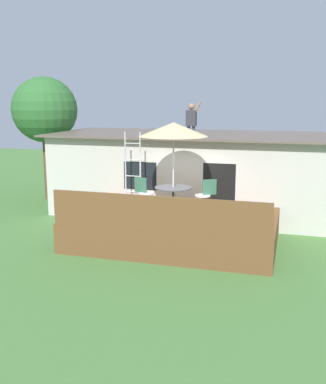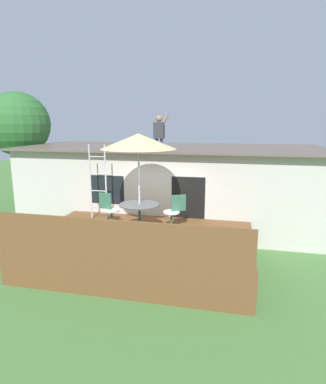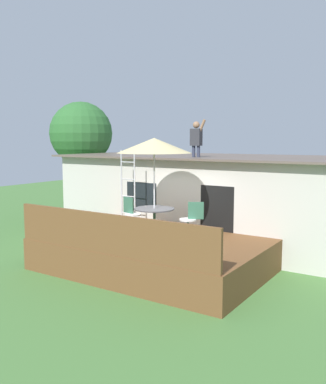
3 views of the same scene
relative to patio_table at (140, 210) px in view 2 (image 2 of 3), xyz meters
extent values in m
plane|color=#477538|center=(0.11, -0.10, -1.39)|extent=(40.00, 40.00, 0.00)
cube|color=beige|center=(0.11, 3.50, -0.03)|extent=(10.00, 4.00, 2.72)
cube|color=#66564C|center=(0.11, 3.50, 1.36)|extent=(10.50, 4.50, 0.06)
cube|color=black|center=(-1.50, 1.51, 0.16)|extent=(1.10, 0.03, 0.90)
cube|color=black|center=(1.05, 1.51, -0.34)|extent=(1.00, 0.03, 2.00)
cube|color=brown|center=(0.11, -0.10, -0.99)|extent=(5.55, 3.81, 0.80)
cube|color=brown|center=(0.11, -1.95, -0.14)|extent=(5.45, 0.08, 0.90)
cylinder|color=#33664C|center=(0.00, 0.00, -0.57)|extent=(0.48, 0.48, 0.03)
cylinder|color=#33664C|center=(0.00, 0.00, -0.22)|extent=(0.07, 0.07, 0.71)
cylinder|color=#4C4C51|center=(0.00, 0.00, 0.14)|extent=(1.04, 1.04, 0.03)
cylinder|color=silver|center=(0.00, 0.00, 0.61)|extent=(0.04, 0.04, 2.40)
cone|color=beige|center=(0.00, 0.00, 1.76)|extent=(1.90, 1.90, 0.38)
cylinder|color=silver|center=(-1.74, 0.84, 0.51)|extent=(0.04, 0.04, 2.20)
cylinder|color=silver|center=(-1.26, 0.84, 0.51)|extent=(0.04, 0.04, 2.20)
cylinder|color=silver|center=(-1.50, 0.84, -0.24)|extent=(0.48, 0.03, 0.03)
cylinder|color=silver|center=(-1.50, 0.84, 0.26)|extent=(0.48, 0.03, 0.03)
cylinder|color=silver|center=(-1.50, 0.84, 0.76)|extent=(0.48, 0.03, 0.03)
cylinder|color=silver|center=(-1.50, 0.84, 1.26)|extent=(0.48, 0.03, 0.03)
cylinder|color=#33384C|center=(-0.09, 2.21, 1.56)|extent=(0.10, 0.10, 0.34)
cylinder|color=#33384C|center=(0.07, 2.21, 1.56)|extent=(0.10, 0.10, 0.34)
cube|color=#333338|center=(-0.01, 2.21, 1.98)|extent=(0.32, 0.20, 0.50)
sphere|color=#997051|center=(-0.01, 2.21, 2.34)|extent=(0.20, 0.20, 0.20)
cylinder|color=#997051|center=(0.17, 2.21, 2.28)|extent=(0.26, 0.08, 0.44)
cylinder|color=#33664C|center=(-0.88, 0.24, -0.58)|extent=(0.40, 0.40, 0.02)
cylinder|color=#33664C|center=(-0.88, 0.24, -0.36)|extent=(0.06, 0.06, 0.44)
cylinder|color=silver|center=(-0.88, 0.24, -0.13)|extent=(0.44, 0.44, 0.04)
cube|color=#33664C|center=(-1.07, 0.29, 0.11)|extent=(0.40, 0.14, 0.44)
cylinder|color=#33664C|center=(0.76, 0.41, -0.58)|extent=(0.40, 0.40, 0.02)
cylinder|color=#33664C|center=(0.76, 0.41, -0.36)|extent=(0.06, 0.06, 0.44)
cylinder|color=silver|center=(0.76, 0.41, -0.13)|extent=(0.44, 0.44, 0.04)
cube|color=#33664C|center=(0.94, 0.51, 0.11)|extent=(0.37, 0.23, 0.44)
cylinder|color=brown|center=(-6.23, 3.84, 0.14)|extent=(0.29, 0.29, 3.05)
sphere|color=#2D662D|center=(-6.23, 3.84, 2.17)|extent=(2.54, 2.54, 2.54)
camera|label=1|loc=(3.17, -11.90, 2.56)|focal=41.97mm
camera|label=2|loc=(2.38, -7.73, 2.20)|focal=30.17mm
camera|label=3|loc=(6.03, -8.82, 1.91)|focal=39.41mm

